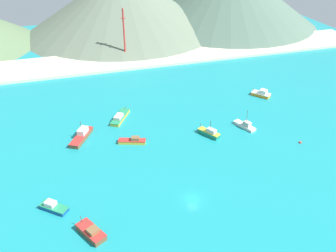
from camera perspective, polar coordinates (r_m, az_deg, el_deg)
ground at (r=110.23m, az=-1.51°, el=-1.47°), size 260.00×280.00×0.50m
fishing_boat_0 at (r=110.70m, az=-13.46°, el=-1.50°), size 8.05×11.06×5.72m
fishing_boat_1 at (r=80.34m, az=-12.02°, el=-16.02°), size 6.14×7.86×2.88m
fishing_boat_2 at (r=88.02m, az=-17.65°, el=-12.08°), size 6.75×6.29×2.07m
fishing_boat_3 at (r=137.50m, az=14.53°, el=4.97°), size 6.72×7.17×2.66m
fishing_boat_4 at (r=106.37m, az=-5.60°, el=-2.34°), size 8.30×4.75×2.02m
fishing_boat_5 at (r=109.80m, az=6.55°, el=-1.07°), size 5.45×7.22×5.18m
fishing_boat_6 at (r=115.86m, az=12.09°, el=0.11°), size 4.81×7.99×6.29m
fishing_boat_7 at (r=119.07m, az=-7.59°, el=1.42°), size 8.22×11.06×2.02m
buoy_1 at (r=113.01m, az=20.15°, el=-2.46°), size 0.79×0.79×0.79m
beach_strip at (r=167.53m, az=-7.65°, el=10.26°), size 247.00×24.64×1.20m
hill_central at (r=209.07m, az=-7.30°, el=18.97°), size 107.34×107.34×33.22m
radio_tower at (r=164.97m, az=-6.94°, el=14.11°), size 2.33×1.86×23.25m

